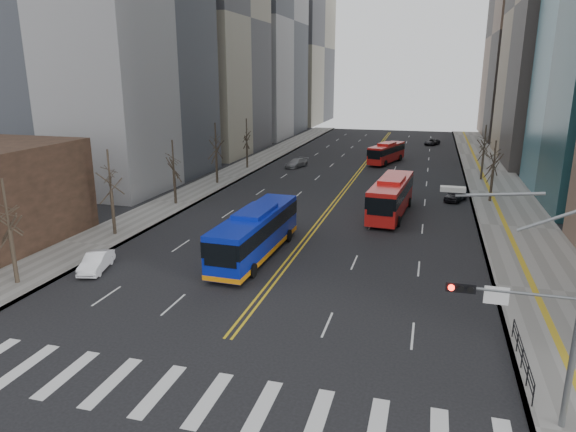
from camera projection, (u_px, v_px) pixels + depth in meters
The scene contains 16 objects.
ground at pixel (184, 395), 22.11m from camera, with size 220.00×220.00×0.00m, color black.
sidewalk_right at pixel (499, 192), 59.28m from camera, with size 7.00×130.00×0.15m, color slate.
sidewalk_left at pixel (226, 177), 68.10m from camera, with size 5.00×130.00×0.15m, color slate.
crosswalk at pixel (184, 395), 22.11m from camera, with size 26.70×4.00×0.01m.
centerline at pixel (360, 170), 73.12m from camera, with size 0.55×100.00×0.01m.
office_towers at pixel (379, 2), 79.16m from camera, with size 83.00×134.00×58.00m.
signal_mast at pixel (537, 311), 19.08m from camera, with size 5.37×0.37×9.39m.
pedestrian_railing at pixel (523, 355), 23.74m from camera, with size 0.06×6.06×1.02m.
street_trees at pixel (268, 156), 54.70m from camera, with size 35.20×47.20×7.60m.
blue_bus at pixel (256, 232), 38.42m from camera, with size 3.21×12.75×3.67m.
red_bus_near at pixel (391, 194), 49.57m from camera, with size 3.65×11.93×3.71m.
red_bus_far at pixel (386, 152), 78.41m from camera, with size 4.93×10.09×3.16m.
car_white at pixel (96, 262), 35.88m from camera, with size 1.36×3.91×1.29m, color white.
car_dark_mid at pixel (456, 195), 55.51m from camera, with size 1.57×3.89×1.33m, color black.
car_silver at pixel (296, 163), 75.28m from camera, with size 1.80×4.42×1.28m, color gray.
car_dark_far at pixel (432, 142), 98.57m from camera, with size 1.91×4.15×1.15m, color black.
Camera 1 is at (9.52, -17.28, 13.41)m, focal length 32.00 mm.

